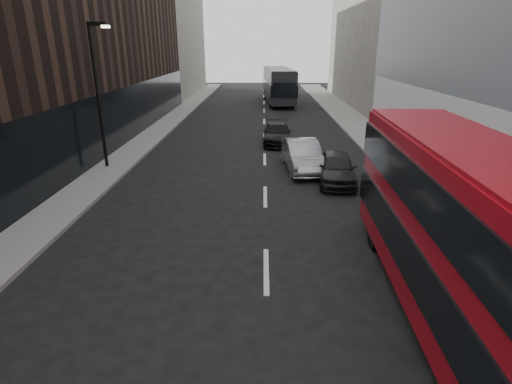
{
  "coord_description": "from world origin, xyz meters",
  "views": [
    {
      "loc": [
        -0.13,
        -2.01,
        6.1
      ],
      "look_at": [
        -0.29,
        7.77,
        2.5
      ],
      "focal_mm": 28.0,
      "sensor_mm": 36.0,
      "label": 1
    }
  ],
  "objects_px": {
    "car_a": "(337,167)",
    "car_c": "(277,134)",
    "grey_bus": "(279,85)",
    "car_b": "(302,155)",
    "red_bus": "(462,226)",
    "street_lamp": "(98,87)"
  },
  "relations": [
    {
      "from": "car_a",
      "to": "car_c",
      "type": "height_order",
      "value": "car_a"
    },
    {
      "from": "grey_bus",
      "to": "car_b",
      "type": "xyz_separation_m",
      "value": [
        0.33,
        -25.77,
        -1.24
      ]
    },
    {
      "from": "grey_bus",
      "to": "car_c",
      "type": "relative_size",
      "value": 2.63
    },
    {
      "from": "red_bus",
      "to": "grey_bus",
      "type": "distance_m",
      "value": 37.73
    },
    {
      "from": "red_bus",
      "to": "car_b",
      "type": "relative_size",
      "value": 2.24
    },
    {
      "from": "car_b",
      "to": "red_bus",
      "type": "bearing_deg",
      "value": -83.91
    },
    {
      "from": "street_lamp",
      "to": "car_c",
      "type": "height_order",
      "value": "street_lamp"
    },
    {
      "from": "red_bus",
      "to": "car_a",
      "type": "xyz_separation_m",
      "value": [
        -0.95,
        9.9,
        -1.61
      ]
    },
    {
      "from": "car_b",
      "to": "grey_bus",
      "type": "bearing_deg",
      "value": 85.35
    },
    {
      "from": "red_bus",
      "to": "car_a",
      "type": "bearing_deg",
      "value": 97.92
    },
    {
      "from": "car_c",
      "to": "car_b",
      "type": "bearing_deg",
      "value": -78.47
    },
    {
      "from": "street_lamp",
      "to": "car_a",
      "type": "distance_m",
      "value": 12.27
    },
    {
      "from": "street_lamp",
      "to": "red_bus",
      "type": "distance_m",
      "value": 17.37
    },
    {
      "from": "street_lamp",
      "to": "grey_bus",
      "type": "height_order",
      "value": "street_lamp"
    },
    {
      "from": "car_a",
      "to": "car_b",
      "type": "relative_size",
      "value": 0.89
    },
    {
      "from": "car_a",
      "to": "grey_bus",
      "type": "bearing_deg",
      "value": 99.97
    },
    {
      "from": "street_lamp",
      "to": "grey_bus",
      "type": "bearing_deg",
      "value": 69.12
    },
    {
      "from": "grey_bus",
      "to": "car_c",
      "type": "bearing_deg",
      "value": -95.95
    },
    {
      "from": "car_b",
      "to": "car_c",
      "type": "xyz_separation_m",
      "value": [
        -1.1,
        6.0,
        -0.12
      ]
    },
    {
      "from": "red_bus",
      "to": "car_a",
      "type": "relative_size",
      "value": 2.51
    },
    {
      "from": "street_lamp",
      "to": "car_b",
      "type": "xyz_separation_m",
      "value": [
        10.16,
        0.0,
        -3.41
      ]
    },
    {
      "from": "red_bus",
      "to": "car_c",
      "type": "bearing_deg",
      "value": 103.51
    }
  ]
}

